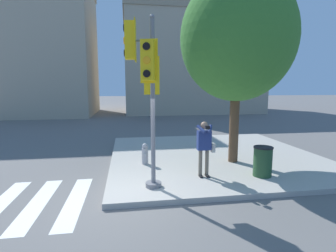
{
  "coord_description": "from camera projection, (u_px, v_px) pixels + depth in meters",
  "views": [
    {
      "loc": [
        0.11,
        -6.3,
        2.79
      ],
      "look_at": [
        1.22,
        0.7,
        1.74
      ],
      "focal_mm": 28.0,
      "sensor_mm": 36.0,
      "label": 1
    }
  ],
  "objects": [
    {
      "name": "sidewalk_corner",
      "position": [
        213.0,
        156.0,
        10.49
      ],
      "size": [
        8.0,
        8.0,
        0.15
      ],
      "color": "#ADA89E",
      "rests_on": "ground_plane"
    },
    {
      "name": "street_tree",
      "position": [
        237.0,
        38.0,
        8.79
      ],
      "size": [
        3.85,
        3.85,
        6.39
      ],
      "color": "brown",
      "rests_on": "sidewalk_corner"
    },
    {
      "name": "fire_hydrant",
      "position": [
        145.0,
        154.0,
        9.04
      ],
      "size": [
        0.22,
        0.28,
        0.73
      ],
      "color": "#99999E",
      "rests_on": "sidewalk_corner"
    },
    {
      "name": "traffic_signal_pole",
      "position": [
        146.0,
        77.0,
        6.59
      ],
      "size": [
        0.93,
        1.4,
        4.4
      ],
      "color": "slate",
      "rests_on": "sidewalk_corner"
    },
    {
      "name": "building_left",
      "position": [
        41.0,
        48.0,
        26.35
      ],
      "size": [
        10.38,
        10.17,
        13.43
      ],
      "color": "tan",
      "rests_on": "ground_plane"
    },
    {
      "name": "building_right",
      "position": [
        187.0,
        64.0,
        31.59
      ],
      "size": [
        14.88,
        12.56,
        11.11
      ],
      "color": "tan",
      "rests_on": "ground_plane"
    },
    {
      "name": "person_photographer",
      "position": [
        205.0,
        144.0,
        7.71
      ],
      "size": [
        0.58,
        0.54,
        1.65
      ],
      "color": "black",
      "rests_on": "sidewalk_corner"
    },
    {
      "name": "trash_bin",
      "position": [
        263.0,
        161.0,
        7.81
      ],
      "size": [
        0.57,
        0.57,
        0.9
      ],
      "color": "#234728",
      "rests_on": "sidewalk_corner"
    },
    {
      "name": "ground_plane",
      "position": [
        124.0,
        200.0,
        6.54
      ],
      "size": [
        160.0,
        160.0,
        0.0
      ],
      "primitive_type": "plane",
      "color": "slate"
    }
  ]
}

